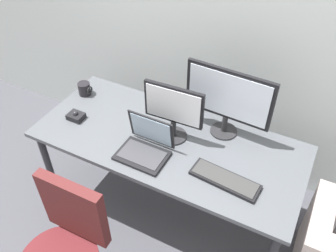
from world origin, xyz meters
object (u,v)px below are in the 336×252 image
Objects in this scene: keyboard at (225,179)px; file_cabinet at (335,249)px; monitor_side at (174,110)px; coffee_mug at (85,89)px; monitor_main at (228,98)px; trackball_mouse at (76,116)px; laptop at (145,146)px; cell_phone at (182,114)px.

file_cabinet is at bearing 13.23° from keyboard.
monitor_side reaches higher than coffee_mug.
monitor_main is 0.34m from monitor_side.
file_cabinet is 5.28× the size of trackball_mouse.
laptop is 0.60m from trackball_mouse.
monitor_side is at bearing 12.09° from trackball_mouse.
keyboard reaches higher than file_cabinet.
monitor_side is 3.61× the size of trackball_mouse.
cell_phone is at bearing 167.75° from file_cabinet.
monitor_main is 5.63× the size of coffee_mug.
file_cabinet is 1.46× the size of monitor_side.
laptop is at bearing -171.92° from file_cabinet.
monitor_main is 5.18× the size of trackball_mouse.
monitor_main is 1.44× the size of monitor_side.
trackball_mouse is 0.29m from coffee_mug.
file_cabinet is at bearing -14.45° from monitor_main.
monitor_side is 0.32m from cell_phone.
trackball_mouse is at bearing 177.24° from keyboard.
laptop is at bearing -113.22° from monitor_side.
trackball_mouse is at bearing -65.57° from coffee_mug.
trackball_mouse is at bearing -148.71° from cell_phone.
monitor_side is at bearing 178.49° from file_cabinet.
monitor_main is 1.35× the size of keyboard.
cell_phone is at bearing 100.93° from monitor_side.
laptop is 2.20× the size of cell_phone.
keyboard is (0.16, -0.40, -0.27)m from monitor_main.
monitor_main is at bearing 4.30° from coffee_mug.
coffee_mug is at bearing 171.85° from monitor_side.
laptop is 0.44m from cell_phone.
monitor_main reaches higher than file_cabinet.
monitor_main is 1.05m from trackball_mouse.
cell_phone is at bearing 30.55° from trackball_mouse.
file_cabinet is at bearing -1.51° from monitor_side.
laptop is 0.78m from coffee_mug.
monitor_side reaches higher than trackball_mouse.
monitor_side is at bearing -8.15° from coffee_mug.
keyboard is at bearing -68.42° from monitor_main.
monitor_main is at bearing 19.59° from trackball_mouse.
monitor_side is at bearing 66.78° from laptop.
monitor_main is 0.50m from keyboard.
coffee_mug is at bearing -170.57° from cell_phone.
keyboard is (-0.72, -0.17, 0.46)m from file_cabinet.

